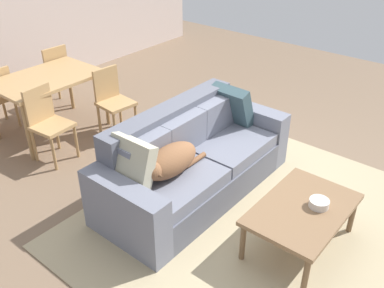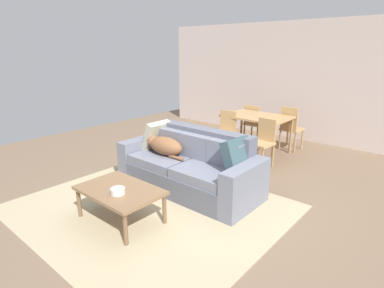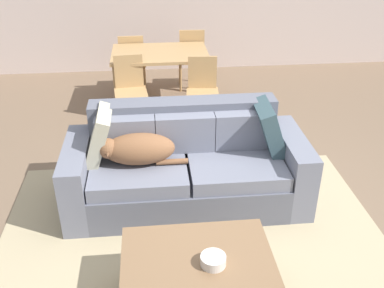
% 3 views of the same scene
% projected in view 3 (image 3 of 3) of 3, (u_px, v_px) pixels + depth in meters
% --- Properties ---
extents(ground_plane, '(10.00, 10.00, 0.00)m').
position_uv_depth(ground_plane, '(216.00, 205.00, 4.24)').
color(ground_plane, '#775F4A').
extents(area_rug, '(3.31, 2.92, 0.01)m').
position_uv_depth(area_rug, '(195.00, 255.00, 3.63)').
color(area_rug, tan).
rests_on(area_rug, ground).
extents(couch, '(2.22, 0.94, 0.91)m').
position_uv_depth(couch, '(186.00, 167.00, 4.18)').
color(couch, '#585B67').
rests_on(couch, ground).
extents(dog_on_left_cushion, '(0.79, 0.31, 0.28)m').
position_uv_depth(dog_on_left_cushion, '(136.00, 149.00, 3.92)').
color(dog_on_left_cushion, brown).
rests_on(dog_on_left_cushion, couch).
extents(throw_pillow_by_left_arm, '(0.27, 0.47, 0.48)m').
position_uv_depth(throw_pillow_by_left_arm, '(99.00, 136.00, 4.00)').
color(throw_pillow_by_left_arm, '#ADA98D').
rests_on(throw_pillow_by_left_arm, couch).
extents(throw_pillow_by_right_arm, '(0.30, 0.48, 0.49)m').
position_uv_depth(throw_pillow_by_right_arm, '(269.00, 128.00, 4.14)').
color(throw_pillow_by_right_arm, '#374F57').
rests_on(throw_pillow_by_right_arm, couch).
extents(coffee_table, '(1.04, 0.69, 0.43)m').
position_uv_depth(coffee_table, '(197.00, 260.00, 3.05)').
color(coffee_table, brown).
rests_on(coffee_table, ground).
extents(bowl_on_coffee_table, '(0.17, 0.17, 0.07)m').
position_uv_depth(bowl_on_coffee_table, '(213.00, 260.00, 2.94)').
color(bowl_on_coffee_table, silver).
rests_on(bowl_on_coffee_table, coffee_table).
extents(dining_table, '(1.28, 0.89, 0.78)m').
position_uv_depth(dining_table, '(160.00, 57.00, 5.96)').
color(dining_table, tan).
rests_on(dining_table, ground).
extents(dining_chair_near_left, '(0.44, 0.44, 0.89)m').
position_uv_depth(dining_chair_near_left, '(130.00, 87.00, 5.55)').
color(dining_chair_near_left, tan).
rests_on(dining_chair_near_left, ground).
extents(dining_chair_near_right, '(0.44, 0.44, 0.87)m').
position_uv_depth(dining_chair_near_right, '(202.00, 89.00, 5.55)').
color(dining_chair_near_right, tan).
rests_on(dining_chair_near_right, ground).
extents(dining_chair_far_left, '(0.40, 0.40, 0.87)m').
position_uv_depth(dining_chair_far_left, '(132.00, 60.00, 6.54)').
color(dining_chair_far_left, tan).
rests_on(dining_chair_far_left, ground).
extents(dining_chair_far_right, '(0.42, 0.42, 0.93)m').
position_uv_depth(dining_chair_far_right, '(192.00, 56.00, 6.60)').
color(dining_chair_far_right, tan).
rests_on(dining_chair_far_right, ground).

